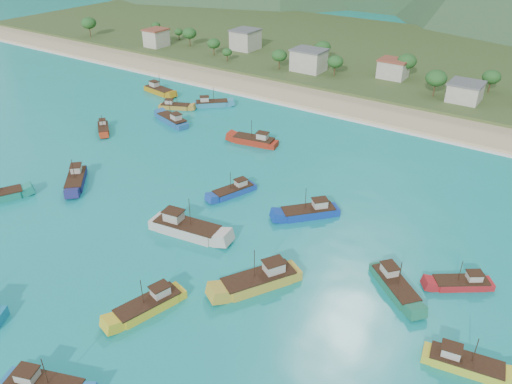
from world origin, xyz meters
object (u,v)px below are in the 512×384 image
Objects in this scene: boat_2 at (260,281)px; boat_27 at (255,141)px; boat_23 at (186,229)px; boat_17 at (172,121)px; boat_19 at (159,91)px; boat_4 at (462,284)px; boat_3 at (464,364)px; boat_6 at (104,129)px; boat_0 at (234,191)px; boat_16 at (394,286)px; boat_22 at (149,306)px; boat_13 at (76,180)px; boat_20 at (211,104)px; boat_21 at (309,212)px; boat_9 at (175,107)px.

boat_2 is 52.22m from boat_27.
boat_17 is at bearing -143.66° from boat_23.
boat_2 is 1.09× the size of boat_19.
boat_23 is at bearing 70.29° from boat_4.
boat_3 reaches higher than boat_6.
boat_3 is at bearing -99.08° from boat_17.
boat_17 is at bearing 179.19° from boat_6.
boat_0 is 0.77× the size of boat_2.
boat_22 is at bearing -9.18° from boat_16.
boat_13 is at bearing 62.96° from boat_4.
boat_20 is 83.95m from boat_22.
boat_23 is at bearing 90.80° from boat_21.
boat_2 is 30.54m from boat_4.
boat_9 is 10.36m from boat_20.
boat_16 is at bearing 140.21° from boat_13.
boat_3 is at bearing -145.05° from boat_22.
boat_16 reaches higher than boat_4.
boat_27 is at bearing 29.36° from boat_4.
boat_3 is 1.24× the size of boat_6.
boat_19 is at bearing -124.34° from boat_6.
boat_19 is at bearing -31.99° from boat_22.
boat_23 is (-15.13, -17.19, 0.25)m from boat_21.
boat_20 is at bearing -82.97° from boat_16.
boat_2 reaches higher than boat_19.
boat_20 is at bearing -42.36° from boat_22.
boat_16 is at bearing 38.75° from boat_9.
boat_17 is (-72.90, 30.90, 0.07)m from boat_16.
boat_21 is 0.90× the size of boat_27.
boat_2 is at bearing 68.23° from boat_23.
boat_21 is (16.50, 1.21, 0.17)m from boat_0.
boat_22 is at bearing 121.05° from boat_21.
boat_9 is 11.33m from boat_17.
boat_16 is at bearing 72.35° from boat_19.
boat_6 is 28.21m from boat_13.
boat_27 is at bearing 81.20° from boat_19.
boat_16 is at bearing -175.07° from boat_0.
boat_22 reaches higher than boat_0.
boat_23 is (1.36, -15.98, 0.42)m from boat_0.
boat_13 is 31.19m from boat_23.
boat_19 is at bearing -76.81° from boat_16.
boat_23 reaches higher than boat_27.
boat_20 is 0.70× the size of boat_23.
boat_13 is 0.87× the size of boat_27.
boat_16 is 57.18m from boat_27.
boat_16 is at bearing -124.07° from boat_22.
boat_27 reaches higher than boat_20.
boat_17 is 26.02m from boat_19.
boat_16 is (66.90, 5.07, -0.03)m from boat_13.
boat_23 is at bearing -118.85° from boat_17.
boat_0 is 45.44m from boat_4.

